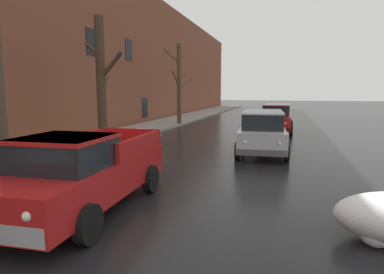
# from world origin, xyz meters

# --- Properties ---
(left_sidewalk_slab) EXTENTS (3.36, 80.00, 0.15)m
(left_sidewalk_slab) POSITION_xyz_m (-6.94, 18.00, 0.08)
(left_sidewalk_slab) COLOR gray
(left_sidewalk_slab) RESTS_ON ground
(brick_townhouse_facade) EXTENTS (0.63, 80.00, 10.99)m
(brick_townhouse_facade) POSITION_xyz_m (-9.12, 18.00, 5.49)
(brick_townhouse_facade) COLOR brown
(brick_townhouse_facade) RESTS_ON ground
(snow_bank_mid_block_left) EXTENTS (2.16, 0.99, 0.70)m
(snow_bank_mid_block_left) POSITION_xyz_m (-4.77, 16.05, 0.34)
(snow_bank_mid_block_left) COLOR white
(snow_bank_mid_block_left) RESTS_ON ground
(bare_tree_mid_block) EXTENTS (2.62, 1.76, 5.93)m
(bare_tree_mid_block) POSITION_xyz_m (-5.51, 13.40, 3.06)
(bare_tree_mid_block) COLOR #423323
(bare_tree_mid_block) RESTS_ON ground
(bare_tree_far_down_block) EXTENTS (1.74, 3.83, 6.23)m
(bare_tree_far_down_block) POSITION_xyz_m (-5.52, 24.52, 3.25)
(bare_tree_far_down_block) COLOR #4C3D2D
(bare_tree_far_down_block) RESTS_ON ground
(pickup_truck_red_approaching_near_lane) EXTENTS (2.30, 5.24, 1.76)m
(pickup_truck_red_approaching_near_lane) POSITION_xyz_m (-1.68, 6.25, 0.88)
(pickup_truck_red_approaching_near_lane) COLOR red
(pickup_truck_red_approaching_near_lane) RESTS_ON ground
(suv_silver_parked_kerbside_close) EXTENTS (2.29, 4.91, 1.82)m
(suv_silver_parked_kerbside_close) POSITION_xyz_m (1.60, 14.33, 0.99)
(suv_silver_parked_kerbside_close) COLOR #B7B7BC
(suv_silver_parked_kerbside_close) RESTS_ON ground
(suv_red_parked_kerbside_mid) EXTENTS (2.09, 4.79, 1.82)m
(suv_red_parked_kerbside_mid) POSITION_xyz_m (1.96, 22.01, 0.99)
(suv_red_parked_kerbside_mid) COLOR red
(suv_red_parked_kerbside_mid) RESTS_ON ground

